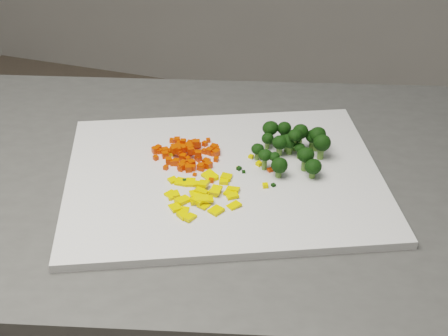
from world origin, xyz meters
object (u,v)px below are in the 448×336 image
(carrot_pile, at_px, (187,147))
(cutting_board, at_px, (224,177))
(pepper_pile, at_px, (202,190))
(broccoli_pile, at_px, (292,141))

(carrot_pile, bearing_deg, cutting_board, -24.25)
(carrot_pile, height_order, pepper_pile, carrot_pile)
(cutting_board, bearing_deg, broccoli_pile, 41.91)
(cutting_board, distance_m, carrot_pile, 0.08)
(broccoli_pile, bearing_deg, cutting_board, -138.09)
(cutting_board, relative_size, pepper_pile, 3.88)
(broccoli_pile, bearing_deg, carrot_pile, -163.88)
(cutting_board, xyz_separation_m, broccoli_pile, (0.09, 0.08, 0.04))
(cutting_board, bearing_deg, carrot_pile, 155.75)
(carrot_pile, relative_size, broccoli_pile, 0.83)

